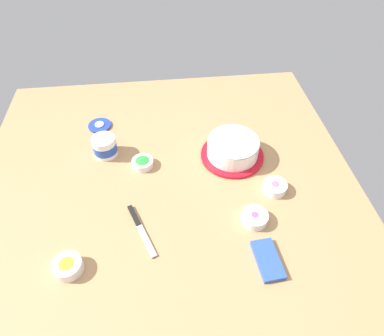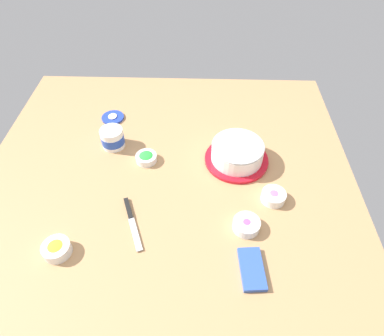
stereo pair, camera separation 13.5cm
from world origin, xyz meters
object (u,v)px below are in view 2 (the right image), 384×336
object	(u,v)px
frosting_tub	(112,138)
sprinkle_bowl_green	(146,157)
frosting_tub_lid	(113,117)
sprinkle_bowl_yellow	(56,249)
sprinkle_bowl_pink	(273,196)
candy_box_lower	(252,269)
spreading_knife	(131,218)
frosted_cake	(237,153)
sprinkle_bowl_rainbow	(246,224)

from	to	relation	value
frosting_tub	sprinkle_bowl_green	bearing A→B (deg)	60.29
frosting_tub_lid	sprinkle_bowl_yellow	world-z (taller)	sprinkle_bowl_yellow
sprinkle_bowl_pink	frosting_tub_lid	bearing A→B (deg)	-123.77
frosting_tub	candy_box_lower	distance (m)	0.81
spreading_knife	sprinkle_bowl_green	world-z (taller)	sprinkle_bowl_green
frosting_tub_lid	sprinkle_bowl_green	xyz separation A→B (m)	(0.28, 0.20, 0.01)
spreading_knife	candy_box_lower	size ratio (longest dim) A/B	1.54
frosted_cake	sprinkle_bowl_yellow	size ratio (longest dim) A/B	2.86
frosting_tub_lid	sprinkle_bowl_yellow	distance (m)	0.73
frosted_cake	frosting_tub_lid	bearing A→B (deg)	-114.80
frosting_tub_lid	frosting_tub	bearing A→B (deg)	12.70
frosted_cake	sprinkle_bowl_yellow	world-z (taller)	frosted_cake
sprinkle_bowl_pink	candy_box_lower	distance (m)	0.31
frosting_tub	sprinkle_bowl_pink	distance (m)	0.73
frosted_cake	sprinkle_bowl_pink	size ratio (longest dim) A/B	2.92
sprinkle_bowl_yellow	sprinkle_bowl_rainbow	world-z (taller)	sprinkle_bowl_yellow
frosted_cake	frosting_tub_lid	xyz separation A→B (m)	(-0.27, -0.59, -0.04)
sprinkle_bowl_yellow	sprinkle_bowl_pink	bearing A→B (deg)	108.23
frosted_cake	frosting_tub	distance (m)	0.55
sprinkle_bowl_pink	sprinkle_bowl_yellow	world-z (taller)	sprinkle_bowl_yellow
frosted_cake	sprinkle_bowl_yellow	xyz separation A→B (m)	(0.46, -0.63, -0.02)
sprinkle_bowl_green	sprinkle_bowl_pink	world-z (taller)	sprinkle_bowl_pink
frosting_tub_lid	candy_box_lower	xyz separation A→B (m)	(0.77, 0.61, 0.00)
sprinkle_bowl_green	sprinkle_bowl_rainbow	size ratio (longest dim) A/B	0.92
spreading_knife	sprinkle_bowl_pink	xyz separation A→B (m)	(-0.11, 0.53, 0.02)
frosting_tub_lid	sprinkle_bowl_rainbow	xyz separation A→B (m)	(0.61, 0.60, 0.01)
frosting_tub	sprinkle_bowl_rainbow	distance (m)	0.70
frosting_tub_lid	candy_box_lower	distance (m)	0.98
frosting_tub_lid	candy_box_lower	bearing A→B (deg)	38.18
sprinkle_bowl_rainbow	frosted_cake	bearing A→B (deg)	-177.60
frosted_cake	sprinkle_bowl_pink	world-z (taller)	frosted_cake
frosted_cake	frosting_tub	size ratio (longest dim) A/B	2.66
spreading_knife	candy_box_lower	bearing A→B (deg)	66.44
spreading_knife	sprinkle_bowl_yellow	bearing A→B (deg)	-58.22
spreading_knife	sprinkle_bowl_pink	bearing A→B (deg)	101.63
frosting_tub_lid	sprinkle_bowl_yellow	xyz separation A→B (m)	(0.73, -0.04, 0.02)
sprinkle_bowl_green	spreading_knife	bearing A→B (deg)	-3.46
frosted_cake	frosting_tub	bearing A→B (deg)	-98.19
sprinkle_bowl_rainbow	spreading_knife	bearing A→B (deg)	-93.04
sprinkle_bowl_pink	sprinkle_bowl_green	bearing A→B (deg)	-110.78
frosting_tub	sprinkle_bowl_rainbow	xyz separation A→B (m)	(0.42, 0.56, -0.03)
sprinkle_bowl_yellow	candy_box_lower	xyz separation A→B (m)	(0.04, 0.65, -0.01)
frosting_tub	frosting_tub_lid	size ratio (longest dim) A/B	0.95
frosting_tub_lid	candy_box_lower	size ratio (longest dim) A/B	0.73
frosting_tub	spreading_knife	xyz separation A→B (m)	(0.39, 0.14, -0.04)
frosting_tub_lid	sprinkle_bowl_green	bearing A→B (deg)	35.44
frosted_cake	sprinkle_bowl_green	distance (m)	0.39
frosting_tub_lid	sprinkle_bowl_pink	bearing A→B (deg)	56.23
frosting_tub_lid	spreading_knife	world-z (taller)	frosting_tub_lid
candy_box_lower	frosting_tub_lid	bearing A→B (deg)	-146.39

